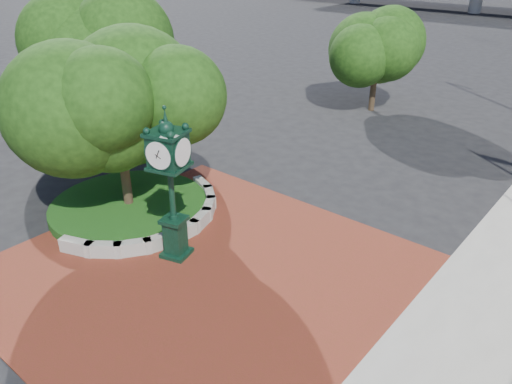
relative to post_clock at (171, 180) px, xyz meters
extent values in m
plane|color=black|center=(1.23, 0.91, -2.86)|extent=(200.00, 200.00, 0.00)
cube|color=brown|center=(1.23, -0.09, -2.84)|extent=(12.00, 12.00, 0.04)
cube|color=#9E9B93|center=(-2.68, -2.10, -2.59)|extent=(1.29, 0.76, 0.54)
cube|color=#9E9B93|center=(-1.82, -1.63, -2.59)|extent=(1.20, 1.04, 0.54)
cube|color=#9E9B93|center=(-1.15, -0.93, -2.59)|extent=(1.00, 1.22, 0.54)
cube|color=#9E9B93|center=(-0.72, -0.06, -2.59)|extent=(0.71, 1.30, 0.54)
cube|color=#9E9B93|center=(-0.57, 0.91, -2.59)|extent=(0.35, 1.25, 0.54)
cube|color=#9E9B93|center=(-0.72, 1.87, -2.59)|extent=(0.71, 1.30, 0.54)
cube|color=#9E9B93|center=(-1.15, 2.74, -2.59)|extent=(1.00, 1.22, 0.54)
cube|color=#9E9B93|center=(-1.82, 3.44, -2.59)|extent=(1.20, 1.04, 0.54)
cube|color=#9E9B93|center=(-2.68, 3.91, -2.59)|extent=(1.29, 0.76, 0.54)
cylinder|color=#234F16|center=(-3.77, 0.91, -2.66)|extent=(6.10, 6.10, 0.40)
cylinder|color=#38281C|center=(-3.77, 0.91, -1.77)|extent=(0.36, 0.36, 2.17)
sphere|color=#193A0F|center=(-3.77, 0.91, 0.87)|extent=(5.20, 5.20, 5.20)
cylinder|color=#38281C|center=(-11.77, 5.91, -1.63)|extent=(0.36, 0.36, 2.45)
sphere|color=#193A0F|center=(-11.77, 5.91, 1.27)|extent=(5.60, 5.60, 5.60)
cylinder|color=#38281C|center=(-2.77, 18.91, -1.89)|extent=(0.36, 0.36, 1.92)
sphere|color=#193A0F|center=(-2.77, 18.91, 0.39)|extent=(4.40, 4.40, 4.40)
cube|color=black|center=(0.00, 0.00, -2.77)|extent=(1.08, 1.08, 0.18)
cube|color=black|center=(0.00, 0.00, -2.09)|extent=(0.74, 0.74, 1.20)
cube|color=black|center=(0.00, 0.00, -1.46)|extent=(0.95, 0.95, 0.13)
cylinder|color=black|center=(0.00, 0.00, -0.46)|extent=(0.19, 0.19, 1.86)
cube|color=black|center=(0.00, 0.00, 1.03)|extent=(1.22, 1.22, 0.99)
cylinder|color=white|center=(0.14, -0.49, 1.03)|extent=(0.86, 0.30, 0.88)
cylinder|color=white|center=(-0.14, 0.49, 1.03)|extent=(0.86, 0.30, 0.88)
cylinder|color=white|center=(-0.49, -0.14, 1.03)|extent=(0.30, 0.86, 0.88)
cylinder|color=white|center=(0.49, 0.14, 1.03)|extent=(0.30, 0.86, 0.88)
sphere|color=black|center=(0.00, 0.00, 1.71)|extent=(0.48, 0.48, 0.48)
cone|color=black|center=(0.00, 0.00, 2.07)|extent=(0.20, 0.20, 0.55)
camera|label=1|loc=(11.19, -9.18, 6.77)|focal=35.00mm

